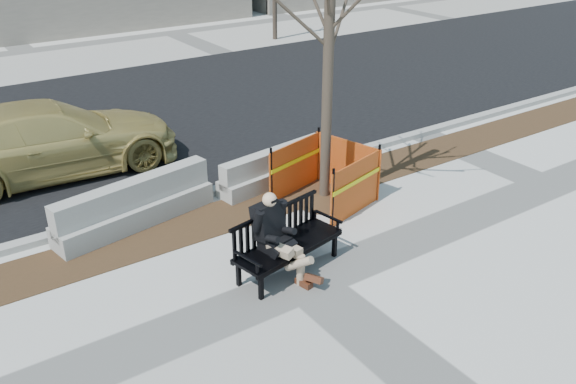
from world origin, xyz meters
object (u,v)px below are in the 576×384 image
Objects in this scene: sedan at (56,173)px; jersey_barrier_left at (137,224)px; seated_man at (275,275)px; jersey_barrier_right at (274,183)px; tree_fence at (324,202)px; bench at (288,270)px.

jersey_barrier_left is at bearing -166.64° from sedan.
seated_man reaches higher than jersey_barrier_right.
sedan is at bearing 90.57° from jersey_barrier_left.
seated_man is 2.71m from tree_fence.
bench is 2.51m from tree_fence.
bench is at bearing -127.41° from jersey_barrier_right.
bench is 0.63× the size of jersey_barrier_left.
seated_man is 3.43m from jersey_barrier_right.
jersey_barrier_left is at bearing 101.56° from seated_man.
tree_fence is 2.23× the size of jersey_barrier_right.
seated_man is at bearing -131.16° from jersey_barrier_right.
tree_fence is (2.19, 1.60, 0.00)m from seated_man.
tree_fence is 1.33m from jersey_barrier_right.
bench reaches higher than jersey_barrier_right.
jersey_barrier_right is (1.60, 2.88, 0.00)m from bench.
bench is at bearing -158.66° from sedan.
jersey_barrier_left reaches higher than jersey_barrier_right.
bench is 3.16m from jersey_barrier_left.
jersey_barrier_right is at bearing 104.67° from tree_fence.
seated_man is 0.46× the size of jersey_barrier_left.
bench is 0.36× the size of sedan.
sedan is 3.21m from jersey_barrier_left.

